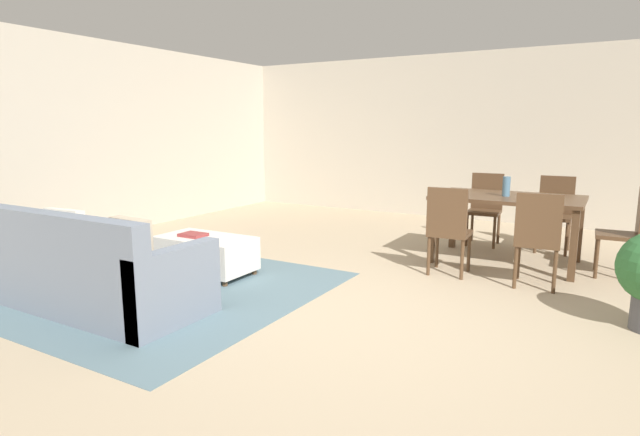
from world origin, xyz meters
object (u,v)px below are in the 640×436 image
(dining_chair_near_left, at_px, (448,226))
(book_on_ottoman, at_px, (193,235))
(dining_chair_far_right, at_px, (555,209))
(dining_chair_head_east, at_px, (628,228))
(ottoman_table, at_px, (206,253))
(dining_table, at_px, (508,204))
(dining_chair_near_right, at_px, (538,235))
(vase_centerpiece, at_px, (506,186))
(dining_chair_far_left, at_px, (485,204))
(couch, at_px, (85,272))

(dining_chair_near_left, xyz_separation_m, book_on_ottoman, (-2.31, -1.26, -0.11))
(dining_chair_near_left, bearing_deg, dining_chair_far_right, 64.58)
(dining_chair_far_right, bearing_deg, dining_chair_near_left, -115.42)
(dining_chair_far_right, bearing_deg, dining_chair_head_east, -50.01)
(ottoman_table, height_order, dining_table, dining_table)
(ottoman_table, height_order, dining_chair_near_right, dining_chair_near_right)
(ottoman_table, xyz_separation_m, vase_centerpiece, (2.59, 2.01, 0.64))
(dining_chair_near_left, height_order, dining_chair_head_east, same)
(dining_table, distance_m, dining_chair_far_left, 0.96)
(dining_chair_far_right, height_order, vase_centerpiece, vase_centerpiece)
(dining_chair_near_left, height_order, dining_chair_far_left, same)
(dining_chair_near_right, height_order, vase_centerpiece, vase_centerpiece)
(dining_chair_near_right, bearing_deg, dining_chair_head_east, 48.60)
(vase_centerpiece, bearing_deg, couch, -130.84)
(dining_chair_far_left, xyz_separation_m, vase_centerpiece, (0.40, -0.90, 0.35))
(dining_chair_far_left, distance_m, book_on_ottoman, 3.75)
(couch, xyz_separation_m, vase_centerpiece, (2.81, 3.25, 0.57))
(dining_table, distance_m, dining_chair_near_right, 0.97)
(ottoman_table, distance_m, dining_chair_near_right, 3.28)
(dining_chair_far_left, distance_m, dining_chair_far_right, 0.83)
(dining_chair_far_left, bearing_deg, dining_chair_near_left, -89.83)
(couch, height_order, dining_chair_near_left, dining_chair_near_left)
(dining_table, bearing_deg, dining_chair_far_right, 65.41)
(dining_chair_far_left, distance_m, dining_chair_head_east, 1.82)
(couch, distance_m, dining_chair_near_right, 4.08)
(dining_chair_far_left, xyz_separation_m, dining_chair_head_east, (1.59, -0.87, 0.00))
(dining_chair_head_east, distance_m, book_on_ottoman, 4.42)
(vase_centerpiece, relative_size, book_on_ottoman, 0.83)
(couch, relative_size, dining_chair_far_right, 2.36)
(dining_chair_far_right, bearing_deg, dining_chair_far_left, -177.26)
(couch, distance_m, dining_table, 4.36)
(dining_chair_near_left, bearing_deg, couch, -134.51)
(dining_chair_near_right, bearing_deg, dining_chair_far_right, 90.83)
(dining_chair_head_east, bearing_deg, ottoman_table, -151.64)
(dining_chair_head_east, xyz_separation_m, vase_centerpiece, (-1.19, -0.03, 0.35))
(dining_chair_far_left, bearing_deg, couch, -120.12)
(ottoman_table, xyz_separation_m, dining_chair_far_left, (2.18, 2.91, 0.29))
(dining_chair_near_left, relative_size, book_on_ottoman, 3.54)
(dining_chair_near_right, relative_size, dining_chair_far_left, 1.00)
(dining_table, xyz_separation_m, dining_chair_far_left, (-0.42, 0.85, -0.15))
(couch, distance_m, dining_chair_far_left, 4.80)
(dining_chair_near_left, distance_m, dining_chair_head_east, 1.79)
(dining_chair_near_left, bearing_deg, ottoman_table, -150.98)
(dining_chair_far_left, distance_m, vase_centerpiece, 1.04)
(dining_chair_far_left, relative_size, dining_chair_far_right, 1.00)
(couch, xyz_separation_m, ottoman_table, (0.22, 1.24, -0.07))
(dining_chair_near_right, relative_size, book_on_ottoman, 3.54)
(dining_table, height_order, dining_chair_far_left, dining_chair_far_left)
(couch, bearing_deg, ottoman_table, 79.74)
(dining_table, height_order, vase_centerpiece, vase_centerpiece)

